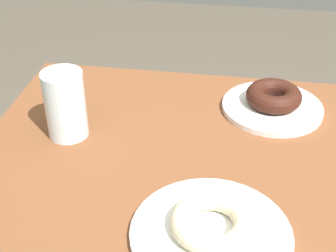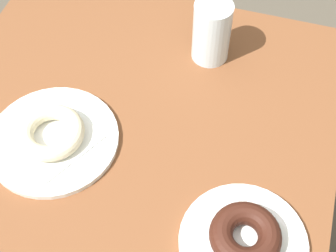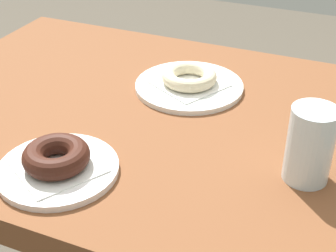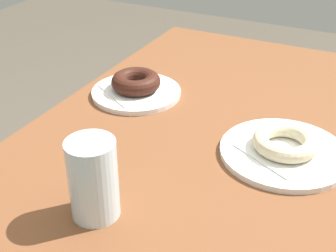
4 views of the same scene
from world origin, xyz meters
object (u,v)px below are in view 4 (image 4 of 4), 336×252
plate_sugar_ring (284,152)px  water_glass (93,179)px  plate_chocolate_ring (136,92)px  donut_sugar_ring (285,142)px  donut_chocolate_ring (136,82)px

plate_sugar_ring → water_glass: 0.37m
plate_sugar_ring → plate_chocolate_ring: 0.38m
donut_sugar_ring → plate_chocolate_ring: size_ratio=0.58×
plate_sugar_ring → donut_chocolate_ring: donut_chocolate_ring is taller
donut_sugar_ring → donut_chocolate_ring: size_ratio=1.06×
donut_chocolate_ring → water_glass: bearing=21.2°
plate_chocolate_ring → water_glass: bearing=21.2°
plate_chocolate_ring → water_glass: (0.39, 0.15, 0.06)m
plate_sugar_ring → water_glass: (0.29, -0.22, 0.06)m
donut_sugar_ring → water_glass: size_ratio=0.92×
water_glass → donut_sugar_ring: bearing=142.8°
donut_sugar_ring → plate_sugar_ring: bearing=0.0°
plate_chocolate_ring → plate_sugar_ring: bearing=75.6°
plate_chocolate_ring → donut_chocolate_ring: donut_chocolate_ring is taller
plate_chocolate_ring → donut_chocolate_ring: size_ratio=1.82×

